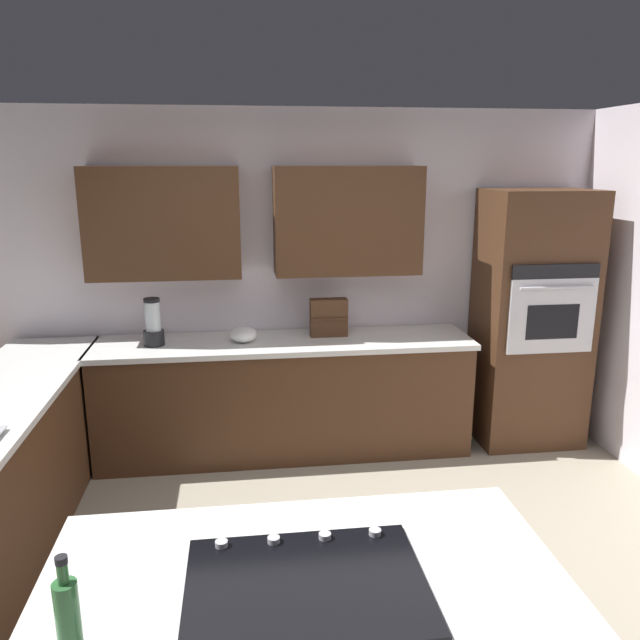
% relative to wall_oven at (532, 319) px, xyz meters
% --- Properties ---
extents(ground_plane, '(14.00, 14.00, 0.00)m').
position_rel_wall_oven_xyz_m(ground_plane, '(1.85, 1.72, -1.00)').
color(ground_plane, '#9E937F').
extents(wall_back, '(6.00, 0.44, 2.60)m').
position_rel_wall_oven_xyz_m(wall_back, '(1.93, -0.32, 0.43)').
color(wall_back, silver).
rests_on(wall_back, ground).
extents(lower_cabinets_back, '(2.80, 0.60, 0.86)m').
position_rel_wall_oven_xyz_m(lower_cabinets_back, '(1.95, -0.00, -0.57)').
color(lower_cabinets_back, '#472B19').
rests_on(lower_cabinets_back, ground).
extents(countertop_back, '(2.84, 0.64, 0.04)m').
position_rel_wall_oven_xyz_m(countertop_back, '(1.95, -0.00, -0.12)').
color(countertop_back, silver).
rests_on(countertop_back, lower_cabinets_back).
extents(island_top, '(1.70, 1.03, 0.04)m').
position_rel_wall_oven_xyz_m(island_top, '(2.08, 2.79, -0.12)').
color(island_top, silver).
rests_on(island_top, island_base).
extents(wall_oven, '(0.80, 0.66, 2.00)m').
position_rel_wall_oven_xyz_m(wall_oven, '(0.00, 0.00, 0.00)').
color(wall_oven, '#472B19').
rests_on(wall_oven, ground).
extents(cooktop, '(0.76, 0.56, 0.03)m').
position_rel_wall_oven_xyz_m(cooktop, '(2.08, 2.79, -0.10)').
color(cooktop, black).
rests_on(cooktop, island_top).
extents(blender, '(0.15, 0.15, 0.35)m').
position_rel_wall_oven_xyz_m(blender, '(2.90, -0.00, 0.05)').
color(blender, black).
rests_on(blender, countertop_back).
extents(mixing_bowl, '(0.20, 0.20, 0.11)m').
position_rel_wall_oven_xyz_m(mixing_bowl, '(2.25, -0.00, -0.05)').
color(mixing_bowl, white).
rests_on(mixing_bowl, countertop_back).
extents(spice_rack, '(0.28, 0.11, 0.29)m').
position_rel_wall_oven_xyz_m(spice_rack, '(1.60, -0.08, 0.04)').
color(spice_rack, '#472B19').
rests_on(spice_rack, countertop_back).
extents(oil_bottle, '(0.07, 0.07, 0.30)m').
position_rel_wall_oven_xyz_m(oil_bottle, '(2.74, 2.99, 0.02)').
color(oil_bottle, '#336B38').
rests_on(oil_bottle, island_top).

